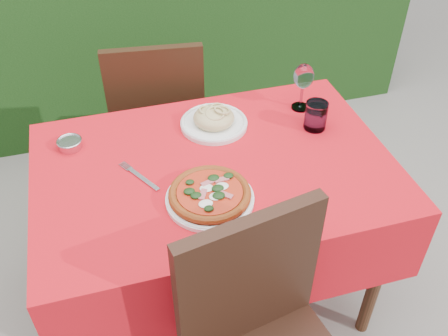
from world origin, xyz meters
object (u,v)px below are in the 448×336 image
object	(u,v)px
pizza_plate	(210,195)
steel_ramekin	(70,144)
wine_glass	(304,78)
chair_far	(158,115)
fork	(143,179)
pasta_plate	(214,120)
water_glass	(316,117)

from	to	relation	value
pizza_plate	steel_ramekin	distance (m)	0.59
steel_ramekin	wine_glass	bearing A→B (deg)	0.72
chair_far	wine_glass	world-z (taller)	wine_glass
wine_glass	fork	size ratio (longest dim) A/B	0.92
wine_glass	pasta_plate	bearing A→B (deg)	-176.42
pasta_plate	fork	xyz separation A→B (m)	(-0.31, -0.24, -0.02)
pasta_plate	water_glass	distance (m)	0.39
pizza_plate	steel_ramekin	world-z (taller)	pizza_plate
chair_far	fork	xyz separation A→B (m)	(-0.15, -0.68, 0.21)
pasta_plate	wine_glass	xyz separation A→B (m)	(0.37, 0.02, 0.11)
fork	steel_ramekin	size ratio (longest dim) A/B	2.56
pasta_plate	wine_glass	distance (m)	0.39
fork	wine_glass	bearing A→B (deg)	-8.87
fork	chair_far	bearing A→B (deg)	47.49
water_glass	chair_far	bearing A→B (deg)	133.37
pasta_plate	water_glass	xyz separation A→B (m)	(0.37, -0.12, 0.02)
chair_far	pizza_plate	xyz separation A→B (m)	(0.04, -0.84, 0.24)
pizza_plate	water_glass	distance (m)	0.57
chair_far	steel_ramekin	xyz separation A→B (m)	(-0.38, -0.43, 0.23)
steel_ramekin	water_glass	bearing A→B (deg)	-8.18
chair_far	pasta_plate	distance (m)	0.53
water_glass	wine_glass	world-z (taller)	wine_glass
wine_glass	water_glass	bearing A→B (deg)	-90.40
chair_far	wine_glass	bearing A→B (deg)	148.52
pasta_plate	steel_ramekin	size ratio (longest dim) A/B	3.07
chair_far	water_glass	world-z (taller)	chair_far
pizza_plate	pasta_plate	distance (m)	0.42
wine_glass	steel_ramekin	bearing A→B (deg)	-179.28
chair_far	pasta_plate	xyz separation A→B (m)	(0.16, -0.44, 0.24)
pasta_plate	fork	world-z (taller)	pasta_plate
water_glass	pasta_plate	bearing A→B (deg)	162.10
pizza_plate	steel_ramekin	xyz separation A→B (m)	(-0.42, 0.41, -0.01)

